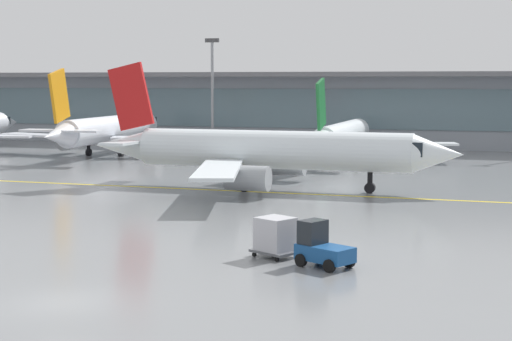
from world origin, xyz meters
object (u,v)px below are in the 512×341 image
object	(u,v)px
taxiing_regional_jet	(269,151)
cargo_dolly_lead	(275,235)
gate_airplane_2	(342,136)
baggage_tug	(321,247)
apron_light_mast_1	(212,88)
gate_airplane_1	(109,130)

from	to	relation	value
taxiing_regional_jet	cargo_dolly_lead	world-z (taller)	taxiing_regional_jet
gate_airplane_2	taxiing_regional_jet	distance (m)	25.09
baggage_tug	apron_light_mast_1	world-z (taller)	apron_light_mast_1
gate_airplane_1	gate_airplane_2	size ratio (longest dim) A/B	1.11
gate_airplane_1	apron_light_mast_1	size ratio (longest dim) A/B	2.13
gate_airplane_2	baggage_tug	distance (m)	51.44
taxiing_regional_jet	apron_light_mast_1	size ratio (longest dim) A/B	2.20
taxiing_regional_jet	gate_airplane_1	bearing A→B (deg)	138.78
gate_airplane_1	baggage_tug	world-z (taller)	gate_airplane_1
taxiing_regional_jet	apron_light_mast_1	bearing A→B (deg)	117.13
gate_airplane_2	baggage_tug	xyz separation A→B (m)	(8.56, -50.69, -1.74)
gate_airplane_1	cargo_dolly_lead	size ratio (longest dim) A/B	11.28
apron_light_mast_1	baggage_tug	bearing A→B (deg)	-66.23
gate_airplane_1	apron_light_mast_1	distance (m)	15.84
baggage_tug	apron_light_mast_1	bearing A→B (deg)	142.01
gate_airplane_1	baggage_tug	size ratio (longest dim) A/B	9.96
gate_airplane_1	cargo_dolly_lead	world-z (taller)	gate_airplane_1
gate_airplane_1	cargo_dolly_lead	distance (m)	57.79
cargo_dolly_lead	apron_light_mast_1	world-z (taller)	apron_light_mast_1
cargo_dolly_lead	apron_light_mast_1	size ratio (longest dim) A/B	0.19
gate_airplane_1	baggage_tug	distance (m)	60.39
taxiing_regional_jet	baggage_tug	xyz separation A→B (m)	(9.66, -25.63, -2.12)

